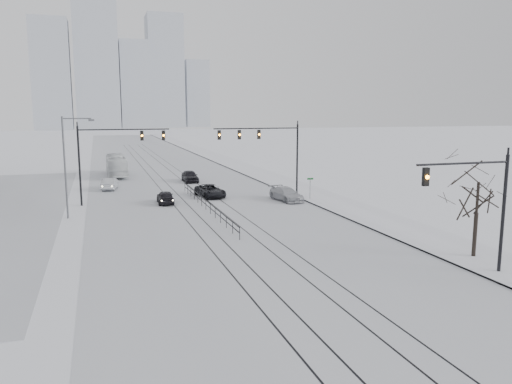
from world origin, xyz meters
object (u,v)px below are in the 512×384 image
Objects in this scene: bare_tree at (478,190)px; sedan_sb_inner at (165,197)px; sedan_nb_far at (190,176)px; box_truck at (116,166)px; sedan_nb_right at (286,194)px; traffic_mast_near at (482,199)px; sedan_sb_outer at (110,184)px; sedan_nb_front at (210,191)px.

bare_tree is 1.53× the size of sedan_sb_inner.
bare_tree is at bearing 125.20° from sedan_sb_inner.
bare_tree is 30.60m from sedan_sb_inner.
sedan_sb_inner is 0.87× the size of sedan_nb_far.
sedan_sb_inner is 0.36× the size of box_truck.
sedan_nb_right is at bearing 99.77° from bare_tree.
sedan_sb_inner is at bearing 116.26° from traffic_mast_near.
sedan_nb_right reaches higher than sedan_sb_inner.
bare_tree reaches higher than sedan_sb_inner.
sedan_sb_inner is at bearing -109.58° from sedan_nb_far.
bare_tree reaches higher than sedan_sb_outer.
traffic_mast_near is 0.64× the size of box_truck.
bare_tree is 1.23× the size of sedan_nb_front.
sedan_nb_far reaches higher than sedan_nb_front.
bare_tree is 30.43m from sedan_nb_front.
sedan_nb_front is at bearing 111.77° from bare_tree.
sedan_nb_far is 0.41× the size of box_truck.
sedan_nb_front is at bearing 111.88° from box_truck.
sedan_nb_right is at bearing 152.25° from sedan_sb_outer.
sedan_nb_front reaches higher than sedan_sb_inner.
box_truck is at bearing 108.69° from traffic_mast_near.
bare_tree is at bearing -90.19° from sedan_nb_right.
sedan_sb_outer is 0.96× the size of sedan_nb_far.
traffic_mast_near is 1.76× the size of sedan_sb_inner.
box_truck reaches higher than sedan_sb_inner.
box_truck is (-17.95, 53.07, -3.03)m from traffic_mast_near.
traffic_mast_near reaches higher than sedan_sb_inner.
sedan_sb_outer is at bearing -161.15° from sedan_nb_far.
traffic_mast_near is at bearing -128.76° from bare_tree.
sedan_sb_outer is at bearing 132.19° from sedan_nb_right.
sedan_nb_right is (12.46, -2.21, 0.03)m from sedan_sb_inner.
box_truck is at bearing 133.89° from sedan_nb_far.
bare_tree is at bearing 130.44° from sedan_sb_outer.
sedan_sb_outer is 11.09m from sedan_nb_far.
bare_tree reaches higher than sedan_nb_far.
box_truck is (-9.17, 22.03, 0.84)m from sedan_nb_front.
traffic_mast_near is 1.61× the size of sedan_sb_outer.
traffic_mast_near reaches higher than sedan_sb_outer.
box_truck is (-20.37, 50.07, -2.96)m from bare_tree.
sedan_sb_inner is 16.06m from sedan_nb_far.
sedan_nb_right is (17.65, -13.72, -0.01)m from sedan_sb_outer.
traffic_mast_near is at bearing 118.60° from sedan_sb_inner.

